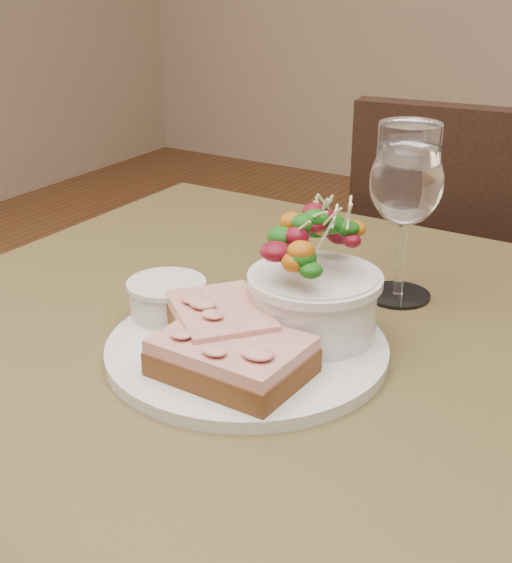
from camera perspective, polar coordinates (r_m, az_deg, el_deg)
The scene contains 9 objects.
cafe_table at distance 0.80m, azimuth 0.81°, elevation -11.01°, with size 0.80×0.80×0.75m.
chair_far at distance 1.50m, azimuth 16.03°, elevation -10.30°, with size 0.47×0.47×0.90m.
dinner_plate at distance 0.73m, azimuth -0.67°, elevation -4.91°, with size 0.26×0.26×0.01m, color silver.
sandwich_front at distance 0.67m, azimuth -1.76°, elevation -5.46°, with size 0.13×0.10×0.03m.
sandwich_back at distance 0.71m, azimuth -2.57°, elevation -3.02°, with size 0.13×0.13×0.03m.
ramekin at distance 0.78m, azimuth -6.50°, elevation -1.08°, with size 0.07×0.07×0.04m.
salad_bowl at distance 0.72m, azimuth 4.32°, elevation 0.42°, with size 0.12×0.12×0.13m.
garnish at distance 0.81m, azimuth -3.36°, elevation -0.84°, with size 0.05×0.04×0.02m.
wine_glass at distance 0.82m, azimuth 10.87°, elevation 6.76°, with size 0.08×0.08×0.18m.
Camera 1 is at (0.34, -0.57, 1.10)m, focal length 50.00 mm.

